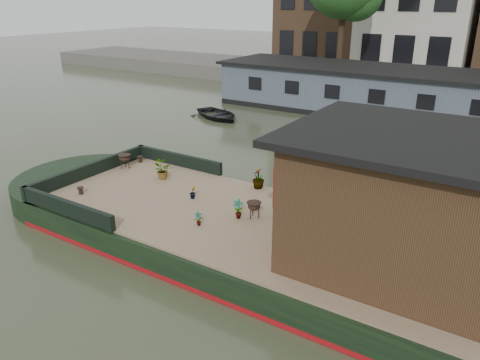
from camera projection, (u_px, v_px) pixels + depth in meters
The scene contains 18 objects.
ground at pixel (287, 259), 9.80m from camera, with size 120.00×120.00×0.00m, color #343C26.
houseboat_hull at pixel (234, 232), 10.37m from camera, with size 14.01×4.02×0.60m.
houseboat_deck at pixel (288, 233), 9.57m from camera, with size 11.80×3.80×0.05m, color #8A7455.
bow_bulwark at pixel (113, 176), 12.05m from camera, with size 3.00×4.00×0.35m.
cabin at pixel (404, 200), 8.01m from camera, with size 4.00×3.50×2.42m.
bicycle at pixel (312, 200), 9.83m from camera, with size 0.66×1.91×1.00m, color black.
potted_plant_a at pixel (238, 209), 10.08m from camera, with size 0.23×0.16×0.44m, color brown.
potted_plant_b at pixel (193, 192), 11.11m from camera, with size 0.17×0.14×0.31m, color brown.
potted_plant_c at pixel (161, 170), 12.26m from camera, with size 0.44×0.38×0.49m, color #A55830.
potted_plant_d at pixel (258, 178), 11.66m from camera, with size 0.30×0.30×0.54m, color brown.
potted_plant_e at pixel (198, 219), 9.77m from camera, with size 0.16×0.11×0.31m, color brown.
brazier_front at pixel (254, 210), 10.11m from camera, with size 0.34×0.34×0.37m, color black, non-canonical shape.
brazier_rear at pixel (125, 161), 13.05m from camera, with size 0.37×0.37×0.40m, color black, non-canonical shape.
bollard_port at pixel (140, 159), 13.55m from camera, with size 0.16×0.16×0.18m, color black.
bollard_stbd at pixel (81, 191), 11.36m from camera, with size 0.16×0.16×0.18m, color black.
dinghy at pixel (218, 112), 21.13m from camera, with size 1.99×2.78×0.58m, color black.
far_houseboat at pixel (436, 99), 20.40m from camera, with size 20.40×4.40×2.11m.
quay at pixel (459, 88), 25.68m from camera, with size 60.00×6.00×0.90m, color #47443F.
Camera 1 is at (3.79, -7.69, 5.13)m, focal length 35.00 mm.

